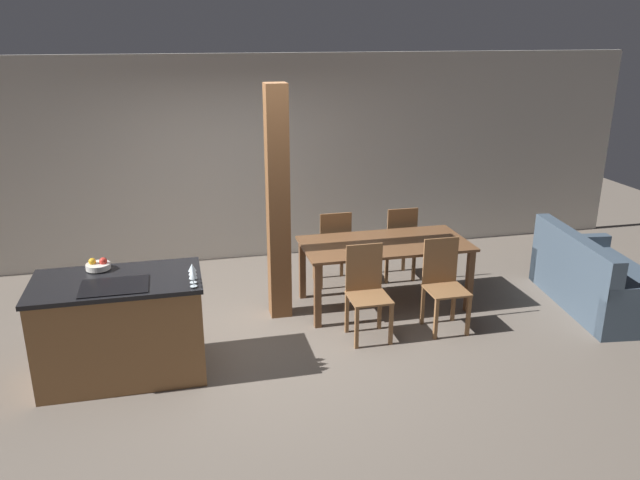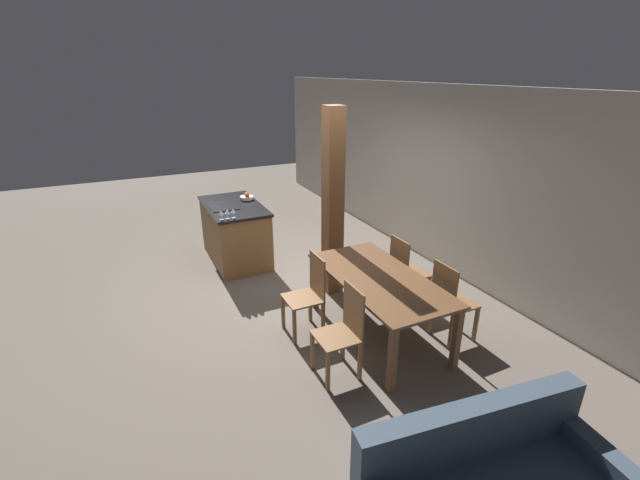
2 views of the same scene
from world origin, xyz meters
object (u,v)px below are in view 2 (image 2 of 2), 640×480
object	(u,v)px
fruit_bowl	(247,197)
dining_chair_near_right	(343,331)
wine_glass_near	(221,213)
wine_glass_middle	(227,212)
dining_chair_near_left	(309,293)
wine_glass_far	(233,211)
dining_chair_far_left	(405,271)
timber_post	(333,205)
dining_chair_far_right	(450,301)
kitchen_island	(235,233)
dining_table	(379,285)

from	to	relation	value
fruit_bowl	dining_chair_near_right	world-z (taller)	fruit_bowl
wine_glass_near	wine_glass_middle	world-z (taller)	same
dining_chair_near_left	wine_glass_far	bearing A→B (deg)	-167.30
dining_chair_far_left	timber_post	bearing A→B (deg)	40.36
wine_glass_near	dining_chair_near_right	xyz separation A→B (m)	(2.54, 0.56, -0.54)
dining_chair_near_right	wine_glass_far	bearing A→B (deg)	-171.38
dining_chair_far_left	fruit_bowl	bearing A→B (deg)	27.29
dining_chair_far_left	dining_chair_near_right	bearing A→B (deg)	121.53
dining_chair_far_left	dining_chair_far_right	xyz separation A→B (m)	(0.83, 0.00, 0.00)
wine_glass_far	timber_post	distance (m)	1.45
wine_glass_near	wine_glass_middle	size ratio (longest dim) A/B	1.00
wine_glass_middle	dining_chair_far_right	bearing A→B (deg)	35.69
wine_glass_far	dining_chair_near_right	size ratio (longest dim) A/B	0.15
dining_chair_far_right	kitchen_island	bearing A→B (deg)	26.28
wine_glass_middle	dining_table	xyz separation A→B (m)	(2.12, 1.15, -0.39)
wine_glass_far	dining_chair_far_right	distance (m)	3.13
kitchen_island	dining_chair_near_right	distance (m)	3.20
dining_chair_near_left	dining_chair_far_left	size ratio (longest dim) A/B	1.00
dining_table	dining_chair_near_right	size ratio (longest dim) A/B	1.95
wine_glass_far	dining_chair_far_right	bearing A→B (deg)	34.41
fruit_bowl	dining_chair_far_right	size ratio (longest dim) A/B	0.23
dining_table	wine_glass_middle	bearing A→B (deg)	-151.63
timber_post	dining_chair_near_left	bearing A→B (deg)	-42.23
fruit_bowl	dining_chair_far_left	bearing A→B (deg)	27.29
wine_glass_near	wine_glass_middle	distance (m)	0.09
fruit_bowl	dining_table	bearing A→B (deg)	12.02
wine_glass_near	dining_chair_far_right	world-z (taller)	wine_glass_near
dining_chair_near_right	dining_chair_far_left	world-z (taller)	same
dining_chair_far_right	timber_post	xyz separation A→B (m)	(-1.60, -0.65, 0.75)
dining_chair_near_right	dining_chair_far_left	bearing A→B (deg)	121.53
kitchen_island	dining_chair_near_left	distance (m)	2.37
dining_table	dining_chair_near_right	world-z (taller)	dining_chair_near_right
fruit_bowl	dining_chair_near_right	bearing A→B (deg)	-0.86
wine_glass_far	timber_post	size ratio (longest dim) A/B	0.06
wine_glass_near	dining_chair_far_right	xyz separation A→B (m)	(2.54, 1.91, -0.54)
fruit_bowl	dining_chair_near_left	bearing A→B (deg)	-1.15
dining_chair_near_left	dining_chair_far_left	world-z (taller)	same
timber_post	kitchen_island	bearing A→B (deg)	-149.92
dining_table	dining_chair_far_right	world-z (taller)	dining_chair_far_right
kitchen_island	dining_table	xyz separation A→B (m)	(2.78, 0.90, 0.18)
timber_post	dining_chair_far_right	bearing A→B (deg)	22.24
wine_glass_middle	timber_post	bearing A→B (deg)	51.26
wine_glass_far	timber_post	xyz separation A→B (m)	(0.94, 1.08, 0.21)
wine_glass_middle	timber_post	size ratio (longest dim) A/B	0.06
kitchen_island	dining_chair_near_right	size ratio (longest dim) A/B	1.53
wine_glass_near	timber_post	world-z (taller)	timber_post
dining_table	dining_chair_far_left	distance (m)	0.81
wine_glass_middle	timber_post	world-z (taller)	timber_post
dining_chair_far_left	wine_glass_far	bearing A→B (deg)	45.51
dining_chair_near_left	kitchen_island	bearing A→B (deg)	-174.64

